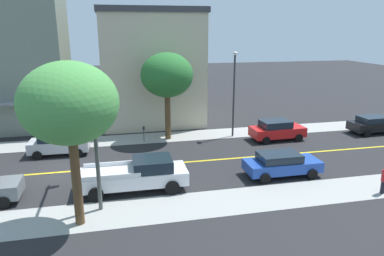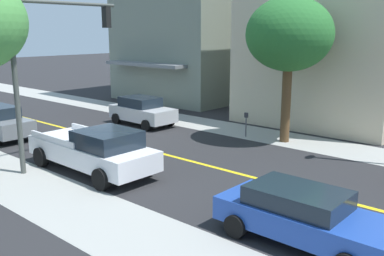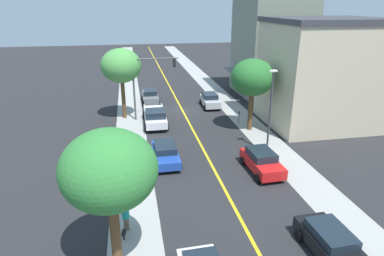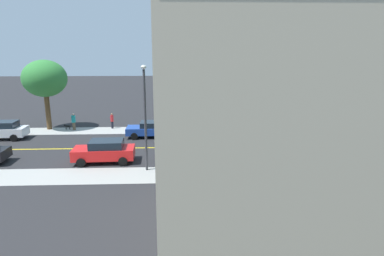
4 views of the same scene
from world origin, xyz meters
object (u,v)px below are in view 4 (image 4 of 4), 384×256
(grey_sedan_right_curb, at_px, (334,126))
(pedestrian_red_shirt, at_px, (112,120))
(street_tree_right_corner, at_px, (45,79))
(blue_sedan_right_curb, at_px, (152,129))
(street_lamp, at_px, (145,108))
(pedestrian_teal_shirt, at_px, (74,121))
(street_tree_left_near, at_px, (230,94))
(small_dog, at_px, (67,126))
(street_tree_left_far, at_px, (272,72))
(parking_meter, at_px, (256,156))
(red_sedan_left_curb, at_px, (105,151))
(white_pickup_truck, at_px, (247,126))
(traffic_light_mast, at_px, (269,86))
(silver_sedan_left_curb, at_px, (336,148))
(fire_hydrant, at_px, (371,162))
(white_sedan_right_curb, at_px, (2,130))

(grey_sedan_right_curb, distance_m, pedestrian_red_shirt, 21.76)
(street_tree_right_corner, distance_m, blue_sedan_right_curb, 12.05)
(street_lamp, height_order, pedestrian_teal_shirt, street_lamp)
(street_tree_left_near, xyz_separation_m, small_dog, (12.33, 14.50, -4.91))
(pedestrian_red_shirt, bearing_deg, small_dog, 109.79)
(street_tree_left_far, distance_m, pedestrian_red_shirt, 16.84)
(parking_meter, xyz_separation_m, pedestrian_teal_shirt, (11.75, 15.81, 0.03))
(street_lamp, distance_m, red_sedan_left_curb, 5.02)
(street_tree_right_corner, relative_size, white_pickup_truck, 1.15)
(street_lamp, bearing_deg, grey_sedan_right_curb, -62.73)
(white_pickup_truck, bearing_deg, small_dog, -9.49)
(street_lamp, distance_m, small_dog, 15.46)
(street_lamp, distance_m, pedestrian_teal_shirt, 14.80)
(street_tree_left_far, relative_size, blue_sedan_right_curb, 1.63)
(parking_meter, height_order, street_lamp, street_lamp)
(traffic_light_mast, height_order, pedestrian_teal_shirt, traffic_light_mast)
(blue_sedan_right_curb, bearing_deg, red_sedan_left_curb, 66.71)
(blue_sedan_right_curb, distance_m, pedestrian_red_shirt, 5.63)
(parking_meter, bearing_deg, street_tree_left_far, -18.78)
(street_tree_left_far, distance_m, parking_meter, 13.45)
(street_tree_left_far, distance_m, white_pickup_truck, 6.42)
(street_tree_left_near, xyz_separation_m, pedestrian_teal_shirt, (12.19, 13.78, -4.36))
(blue_sedan_right_curb, bearing_deg, grey_sedan_right_curb, -179.85)
(grey_sedan_right_curb, distance_m, pedestrian_teal_shirt, 25.39)
(street_lamp, height_order, blue_sedan_right_curb, street_lamp)
(silver_sedan_left_curb, bearing_deg, traffic_light_mast, -65.94)
(street_tree_left_near, xyz_separation_m, fire_hydrant, (0.45, -10.11, -4.88))
(fire_hydrant, xyz_separation_m, white_sedan_right_curb, (8.46, 29.35, 0.48))
(street_tree_left_near, height_order, street_lamp, street_tree_left_near)
(parking_meter, relative_size, pedestrian_red_shirt, 0.82)
(blue_sedan_right_curb, bearing_deg, silver_sedan_left_curb, 153.30)
(traffic_light_mast, bearing_deg, white_pickup_truck, -74.17)
(fire_hydrant, height_order, small_dog, fire_hydrant)
(traffic_light_mast, height_order, grey_sedan_right_curb, traffic_light_mast)
(parking_meter, distance_m, traffic_light_mast, 10.53)
(street_tree_left_near, relative_size, parking_meter, 5.48)
(street_tree_left_near, height_order, pedestrian_teal_shirt, street_tree_left_near)
(street_lamp, relative_size, white_pickup_truck, 1.17)
(pedestrian_red_shirt, bearing_deg, red_sedan_left_curb, -156.67)
(street_tree_left_far, xyz_separation_m, pedestrian_teal_shirt, (-0.13, 19.85, -4.83))
(parking_meter, bearing_deg, white_pickup_truck, -7.36)
(street_tree_left_far, height_order, pedestrian_red_shirt, street_tree_left_far)
(fire_hydrant, bearing_deg, blue_sedan_right_curb, 61.32)
(traffic_light_mast, relative_size, pedestrian_red_shirt, 4.44)
(blue_sedan_right_curb, height_order, pedestrian_red_shirt, pedestrian_red_shirt)
(street_tree_right_corner, height_order, small_dog, street_tree_right_corner)
(fire_hydrant, distance_m, pedestrian_red_shirt, 23.57)
(fire_hydrant, xyz_separation_m, blue_sedan_right_curb, (8.65, 15.80, 0.41))
(red_sedan_left_curb, bearing_deg, small_dog, -62.45)
(blue_sedan_right_curb, relative_size, pedestrian_red_shirt, 2.94)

